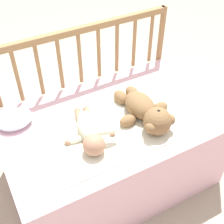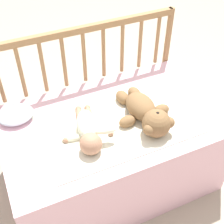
# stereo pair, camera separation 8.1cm
# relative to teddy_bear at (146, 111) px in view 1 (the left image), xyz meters

# --- Properties ---
(ground_plane) EXTENTS (12.00, 12.00, 0.00)m
(ground_plane) POSITION_rel_teddy_bear_xyz_m (-0.16, 0.08, -0.57)
(ground_plane) COLOR tan
(crib_mattress) EXTENTS (1.16, 0.71, 0.51)m
(crib_mattress) POSITION_rel_teddy_bear_xyz_m (-0.16, 0.08, -0.31)
(crib_mattress) COLOR #EDB7C6
(crib_mattress) RESTS_ON ground_plane
(crib_rail) EXTENTS (1.16, 0.04, 0.86)m
(crib_rail) POSITION_rel_teddy_bear_xyz_m (-0.16, 0.46, 0.04)
(crib_rail) COLOR #997047
(crib_rail) RESTS_ON ground_plane
(blanket) EXTENTS (0.79, 0.51, 0.01)m
(blanket) POSITION_rel_teddy_bear_xyz_m (-0.14, 0.05, -0.06)
(blanket) COLOR silver
(blanket) RESTS_ON crib_mattress
(teddy_bear) EXTENTS (0.29, 0.41, 0.14)m
(teddy_bear) POSITION_rel_teddy_bear_xyz_m (0.00, 0.00, 0.00)
(teddy_bear) COLOR olive
(teddy_bear) RESTS_ON crib_mattress
(baby) EXTENTS (0.26, 0.36, 0.11)m
(baby) POSITION_rel_teddy_bear_xyz_m (-0.31, 0.02, -0.01)
(baby) COLOR #EAEACC
(baby) RESTS_ON crib_mattress
(small_pillow) EXTENTS (0.19, 0.16, 0.06)m
(small_pillow) POSITION_rel_teddy_bear_xyz_m (-0.61, 0.29, -0.03)
(small_pillow) COLOR silver
(small_pillow) RESTS_ON crib_mattress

